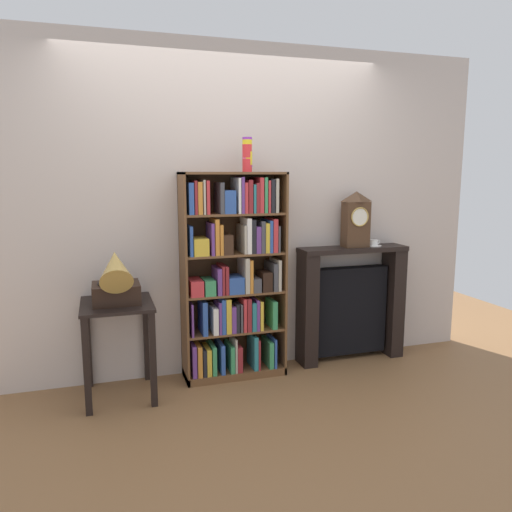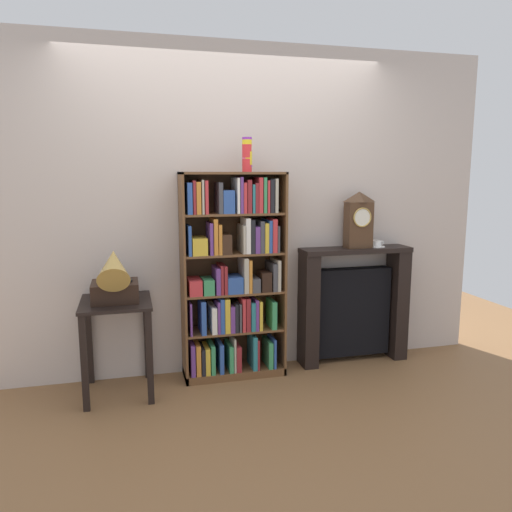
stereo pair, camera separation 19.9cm
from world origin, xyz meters
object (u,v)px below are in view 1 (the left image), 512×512
Objects in this scene: bookshelf at (234,279)px; side_table_left at (118,326)px; fireplace_mantel at (350,304)px; mantel_clock at (356,219)px; cup_stack at (247,155)px; gramophone at (116,280)px; teacup_with_saucer at (373,243)px.

bookshelf is 0.93m from side_table_left.
fireplace_mantel is 2.13× the size of mantel_clock.
cup_stack is at bearing -1.65° from bookshelf.
side_table_left is 0.36m from gramophone.
mantel_clock is (1.96, 0.15, 0.70)m from side_table_left.
cup_stack is 1.57m from fireplace_mantel.
bookshelf reaches higher than gramophone.
bookshelf reaches higher than mantel_clock.
cup_stack is at bearing -177.83° from mantel_clock.
gramophone is 0.46× the size of fireplace_mantel.
bookshelf is 3.46× the size of mantel_clock.
gramophone reaches higher than side_table_left.
bookshelf is 0.91m from gramophone.
bookshelf is 1.63× the size of fireplace_mantel.
fireplace_mantel is at bearing 128.81° from mantel_clock.
gramophone is at bearing -174.29° from teacup_with_saucer.
fireplace_mantel reaches higher than side_table_left.
bookshelf reaches higher than side_table_left.
bookshelf is 2.31× the size of side_table_left.
fireplace_mantel is (1.94, 0.17, -0.04)m from side_table_left.
bookshelf is at bearing -178.23° from mantel_clock.
cup_stack reaches higher than teacup_with_saucer.
side_table_left is 0.71× the size of fireplace_mantel.
side_table_left is (-1.00, -0.11, -1.22)m from cup_stack.
gramophone is at bearing -173.20° from fireplace_mantel.
cup_stack is at bearing 9.89° from gramophone.
side_table_left is at bearing -175.65° from mantel_clock.
fireplace_mantel is at bearing 3.46° from cup_stack.
side_table_left is 1.95m from fireplace_mantel.
side_table_left is at bearing -172.56° from bookshelf.
cup_stack is 0.26× the size of fireplace_mantel.
bookshelf is 3.54× the size of gramophone.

